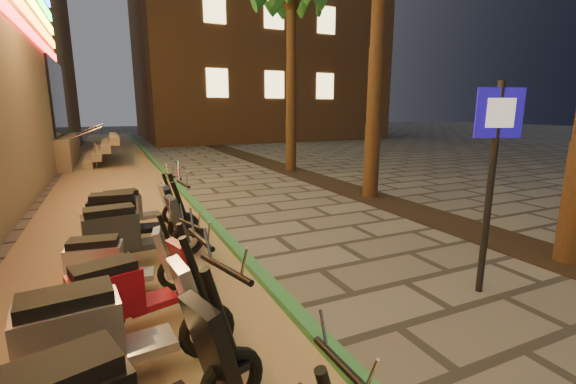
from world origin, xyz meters
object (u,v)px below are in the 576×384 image
scooter_8 (130,291)px  scooter_12 (135,207)px  pedestrian_sign (494,160)px  scooter_7 (108,331)px  scooter_10 (131,232)px  scooter_11 (131,217)px  scooter_9 (116,264)px

scooter_8 → scooter_12: (0.28, 3.69, -0.00)m
pedestrian_sign → scooter_7: size_ratio=1.50×
scooter_10 → scooter_11: bearing=80.6°
scooter_8 → scooter_9: 0.92m
pedestrian_sign → scooter_12: 6.08m
scooter_11 → scooter_9: bearing=-92.0°
scooter_8 → scooter_12: bearing=69.4°
scooter_9 → scooter_7: bearing=-84.3°
pedestrian_sign → scooter_12: pedestrian_sign is taller
scooter_8 → scooter_11: 2.76m
scooter_12 → scooter_10: bearing=-104.3°
scooter_7 → scooter_8: (0.21, 0.82, -0.06)m
scooter_11 → scooter_7: bearing=-89.0°
scooter_12 → pedestrian_sign: bearing=-59.1°
scooter_10 → scooter_12: 1.83m
scooter_7 → scooter_8: 0.85m
scooter_7 → scooter_11: bearing=77.9°
scooter_9 → scooter_12: (0.40, 2.79, 0.02)m
scooter_7 → scooter_9: size_ratio=1.19×
scooter_9 → pedestrian_sign: bearing=-14.3°
scooter_10 → scooter_11: (0.05, 0.88, 0.01)m
scooter_7 → scooter_11: 3.60m
scooter_7 → scooter_10: scooter_10 is taller
scooter_11 → scooter_12: scooter_11 is taller
scooter_9 → scooter_12: size_ratio=0.96×
scooter_11 → scooter_12: bearing=89.8°
scooter_11 → scooter_12: (0.12, 0.94, -0.07)m
scooter_7 → scooter_9: (0.08, 1.73, -0.08)m
scooter_8 → scooter_10: scooter_10 is taller
pedestrian_sign → scooter_7: pedestrian_sign is taller
scooter_9 → scooter_11: size_ratio=0.83×
pedestrian_sign → scooter_7: bearing=-160.7°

